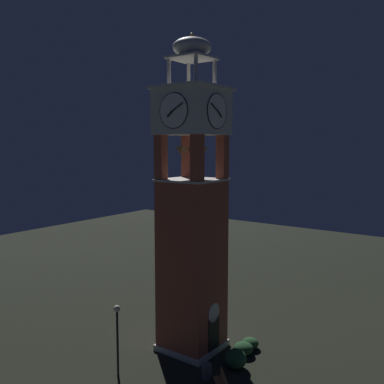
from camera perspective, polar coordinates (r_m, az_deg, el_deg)
The scene contains 8 objects.
ground at distance 27.30m, azimuth 0.00°, elevation -20.04°, with size 80.00×80.00×0.00m, color black.
clock_tower at distance 24.89m, azimuth 0.00°, elevation -4.09°, with size 3.69×3.69×18.29m.
park_bench at distance 22.92m, azimuth 3.99°, elevation -24.19°, with size 1.46×1.42×0.95m.
lamp_post at distance 23.67m, azimuth -9.94°, elevation -17.31°, with size 0.36×0.36×3.84m.
trash_bin at distance 24.10m, azimuth 1.97°, elevation -22.78°, with size 0.52×0.52×0.80m, color #4C4C51.
shrub_near_entry at distance 26.60m, azimuth 6.87°, elevation -20.00°, with size 1.15×1.15×0.70m, color #234C28.
shrub_left_of_tower at distance 25.07m, azimuth 5.84°, elevation -21.26°, with size 1.19×1.19×1.05m, color #234C28.
shrub_behind_bench at distance 27.35m, azimuth 7.78°, elevation -19.33°, with size 1.00×1.00×0.62m, color #234C28.
Camera 1 is at (-19.79, -14.42, 12.08)m, focal length 39.99 mm.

